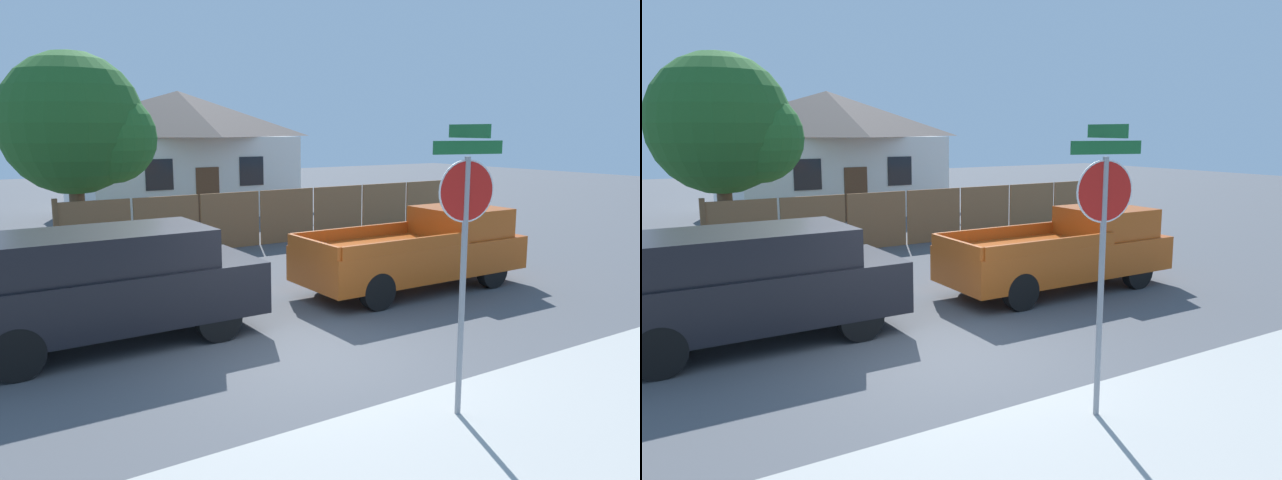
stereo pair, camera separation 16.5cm
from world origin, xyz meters
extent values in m
plane|color=#4C4F54|center=(0.00, 0.00, 0.00)|extent=(80.00, 80.00, 0.00)
cube|color=#A3A39E|center=(0.00, -3.60, 0.00)|extent=(36.00, 3.20, 0.01)
cube|color=brown|center=(-0.90, 8.55, 0.80)|extent=(1.80, 0.06, 1.60)
cube|color=brown|center=(0.98, 8.55, 0.80)|extent=(1.80, 0.06, 1.60)
cube|color=brown|center=(2.85, 8.55, 0.80)|extent=(1.80, 0.06, 1.60)
cube|color=brown|center=(4.72, 8.55, 0.80)|extent=(1.80, 0.06, 1.60)
cube|color=brown|center=(6.59, 8.55, 0.80)|extent=(1.80, 0.06, 1.60)
cube|color=brown|center=(8.46, 8.55, 0.80)|extent=(1.80, 0.06, 1.60)
cube|color=brown|center=(10.33, 8.55, 0.80)|extent=(1.80, 0.06, 1.60)
cube|color=brown|center=(-1.83, 8.55, 0.85)|extent=(0.12, 0.12, 1.70)
cube|color=brown|center=(11.26, 8.55, 0.85)|extent=(0.12, 0.12, 1.70)
cube|color=white|center=(4.42, 16.77, 1.55)|extent=(8.06, 5.61, 3.10)
pyramid|color=#514742|center=(4.42, 16.77, 4.00)|extent=(8.71, 6.05, 1.79)
cube|color=black|center=(2.61, 13.95, 1.80)|extent=(1.00, 0.04, 1.10)
cube|color=black|center=(6.23, 13.95, 1.80)|extent=(1.00, 0.04, 1.10)
cube|color=brown|center=(4.42, 13.95, 1.00)|extent=(0.90, 0.04, 2.00)
cylinder|color=brown|center=(-1.01, 9.98, 1.06)|extent=(0.40, 0.40, 2.11)
sphere|color=#235B23|center=(-1.01, 9.98, 3.53)|extent=(3.78, 3.78, 3.78)
sphere|color=#266326|center=(-0.16, 9.50, 3.16)|extent=(2.46, 2.46, 2.46)
cube|color=black|center=(-2.20, 2.12, 0.79)|extent=(4.77, 1.93, 0.86)
cube|color=black|center=(-2.32, 2.12, 1.52)|extent=(3.34, 1.77, 0.61)
cube|color=black|center=(-0.73, 2.13, 1.52)|extent=(0.07, 1.68, 0.51)
cylinder|color=black|center=(-0.72, 2.97, 0.37)|extent=(0.75, 0.22, 0.75)
cylinder|color=black|center=(-0.72, 1.28, 0.37)|extent=(0.75, 0.22, 0.75)
cylinder|color=black|center=(-3.68, 2.96, 0.37)|extent=(0.75, 0.22, 0.75)
cylinder|color=black|center=(-3.67, 1.27, 0.37)|extent=(0.75, 0.22, 0.75)
cube|color=#B74C14|center=(4.08, 2.12, 0.70)|extent=(5.06, 1.89, 0.72)
cube|color=#B74C14|center=(5.47, 2.12, 1.37)|extent=(1.62, 1.73, 0.61)
cube|color=#B74C14|center=(3.22, 3.01, 1.19)|extent=(3.17, 0.09, 0.25)
cube|color=#B74C14|center=(3.22, 1.23, 1.19)|extent=(3.17, 0.09, 0.25)
cube|color=#B74C14|center=(1.59, 2.11, 1.19)|extent=(0.09, 1.78, 0.25)
cylinder|color=black|center=(5.64, 2.95, 0.36)|extent=(0.73, 0.22, 0.73)
cylinder|color=black|center=(5.65, 1.30, 0.36)|extent=(0.73, 0.22, 0.73)
cylinder|color=black|center=(2.51, 2.94, 0.36)|extent=(0.73, 0.22, 0.73)
cylinder|color=black|center=(2.51, 1.29, 0.36)|extent=(0.73, 0.22, 0.73)
cylinder|color=gray|center=(0.63, -2.70, 1.54)|extent=(0.07, 0.07, 3.07)
cylinder|color=red|center=(0.63, -2.70, 2.68)|extent=(0.66, 0.17, 0.67)
cylinder|color=white|center=(0.63, -2.70, 2.68)|extent=(0.70, 0.17, 0.71)
cube|color=#19602D|center=(0.63, -2.70, 3.17)|extent=(0.87, 0.22, 0.15)
cube|color=#19602D|center=(0.63, -2.70, 3.35)|extent=(0.20, 0.78, 0.15)
camera|label=1|loc=(-4.55, -7.71, 3.37)|focal=35.00mm
camera|label=2|loc=(-4.41, -7.80, 3.37)|focal=35.00mm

